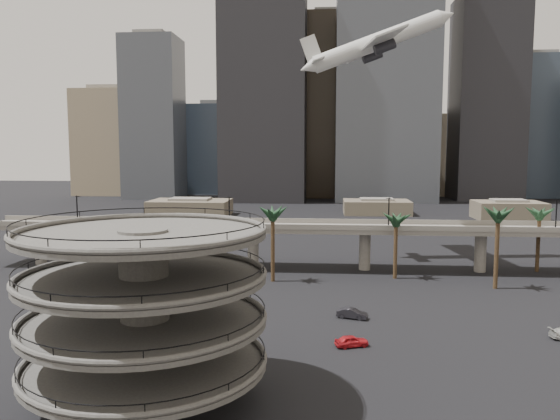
# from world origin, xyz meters

# --- Properties ---
(ground) EXTENTS (700.00, 700.00, 0.00)m
(ground) POSITION_xyz_m (0.00, 0.00, 0.00)
(ground) COLOR black
(ground) RESTS_ON ground
(parking_ramp) EXTENTS (22.20, 22.20, 17.35)m
(parking_ramp) POSITION_xyz_m (-13.00, -4.00, 9.84)
(parking_ramp) COLOR #494644
(parking_ramp) RESTS_ON ground
(overpass) EXTENTS (130.00, 9.30, 14.70)m
(overpass) POSITION_xyz_m (0.00, 55.00, 7.34)
(overpass) COLOR slate
(overpass) RESTS_ON ground
(palm_trees) EXTENTS (54.40, 18.40, 14.00)m
(palm_trees) POSITION_xyz_m (21.48, 47.47, 11.30)
(palm_trees) COLOR #4C3420
(palm_trees) RESTS_ON ground
(low_buildings) EXTENTS (135.00, 27.50, 6.80)m
(low_buildings) POSITION_xyz_m (6.89, 142.30, 2.86)
(low_buildings) COLOR #675A4C
(low_buildings) RESTS_ON ground
(skyline) EXTENTS (269.00, 86.00, 120.56)m
(skyline) POSITION_xyz_m (15.11, 217.08, 44.08)
(skyline) COLOR gray
(skyline) RESTS_ON ground
(airborne_jet) EXTENTS (33.80, 30.71, 15.31)m
(airborne_jet) POSITION_xyz_m (13.64, 67.56, 45.65)
(airborne_jet) COLOR silver
(airborne_jet) RESTS_ON ground
(car_a) EXTENTS (4.32, 2.81, 1.37)m
(car_a) POSITION_xyz_m (6.50, 12.32, 0.68)
(car_a) COLOR red
(car_a) RESTS_ON ground
(car_b) EXTENTS (4.52, 2.62, 1.41)m
(car_b) POSITION_xyz_m (7.08, 23.36, 0.70)
(car_b) COLOR black
(car_b) RESTS_ON ground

